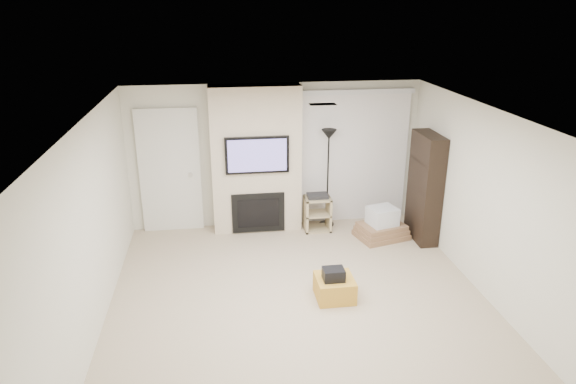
{
  "coord_description": "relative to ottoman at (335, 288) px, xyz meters",
  "views": [
    {
      "loc": [
        -0.99,
        -5.73,
        3.76
      ],
      "look_at": [
        0.0,
        1.2,
        1.15
      ],
      "focal_mm": 32.0,
      "sensor_mm": 36.0,
      "label": 1
    }
  ],
  "objects": [
    {
      "name": "av_stand",
      "position": [
        0.2,
        2.2,
        0.2
      ],
      "size": [
        0.45,
        0.38,
        0.66
      ],
      "color": "tan",
      "rests_on": "floor"
    },
    {
      "name": "bookshelf",
      "position": [
        1.86,
        1.62,
        0.75
      ],
      "size": [
        0.3,
        0.8,
        1.8
      ],
      "color": "black",
      "rests_on": "floor"
    },
    {
      "name": "ceiling",
      "position": [
        -0.48,
        -0.12,
        2.35
      ],
      "size": [
        5.0,
        5.5,
        0.0
      ],
      "primitive_type": "cube",
      "color": "white",
      "rests_on": "wall_back"
    },
    {
      "name": "wall_back",
      "position": [
        -0.48,
        2.63,
        1.1
      ],
      "size": [
        5.0,
        0.0,
        2.5
      ],
      "primitive_type": "cube",
      "rotation": [
        1.57,
        0.0,
        0.0
      ],
      "color": "silver",
      "rests_on": "ground"
    },
    {
      "name": "floor_lamp",
      "position": [
        0.4,
        2.38,
        1.22
      ],
      "size": [
        0.26,
        0.26,
        1.74
      ],
      "color": "black",
      "rests_on": "floor"
    },
    {
      "name": "wall_right",
      "position": [
        2.02,
        -0.12,
        1.1
      ],
      "size": [
        0.0,
        5.5,
        2.5
      ],
      "primitive_type": "cube",
      "rotation": [
        1.57,
        0.0,
        1.57
      ],
      "color": "silver",
      "rests_on": "ground"
    },
    {
      "name": "ottoman",
      "position": [
        0.0,
        0.0,
        0.0
      ],
      "size": [
        0.5,
        0.5,
        0.3
      ],
      "primitive_type": "cube",
      "rotation": [
        0.0,
        0.0,
        0.0
      ],
      "color": "gold",
      "rests_on": "floor"
    },
    {
      "name": "vertical_blinds",
      "position": [
        0.92,
        2.58,
        1.12
      ],
      "size": [
        1.98,
        0.1,
        2.37
      ],
      "color": "silver",
      "rests_on": "floor"
    },
    {
      "name": "wall_left",
      "position": [
        -2.98,
        -0.12,
        1.1
      ],
      "size": [
        0.0,
        5.5,
        2.5
      ],
      "primitive_type": "cube",
      "rotation": [
        1.57,
        0.0,
        1.57
      ],
      "color": "silver",
      "rests_on": "ground"
    },
    {
      "name": "wall_front",
      "position": [
        -0.48,
        -2.87,
        1.1
      ],
      "size": [
        5.0,
        0.0,
        2.5
      ],
      "primitive_type": "cube",
      "rotation": [
        1.57,
        0.0,
        0.0
      ],
      "color": "silver",
      "rests_on": "ground"
    },
    {
      "name": "floor",
      "position": [
        -0.48,
        -0.12,
        -0.15
      ],
      "size": [
        5.0,
        5.5,
        0.0
      ],
      "primitive_type": "cube",
      "color": "tan",
      "rests_on": "ground"
    },
    {
      "name": "fireplace_wall",
      "position": [
        -0.83,
        2.42,
        1.09
      ],
      "size": [
        1.5,
        0.47,
        2.5
      ],
      "color": "beige",
      "rests_on": "floor"
    },
    {
      "name": "box_stack",
      "position": [
        1.21,
        1.73,
        0.05
      ],
      "size": [
        0.93,
        0.79,
        0.54
      ],
      "color": "#8C6646",
      "rests_on": "floor"
    },
    {
      "name": "hvac_vent",
      "position": [
        -0.08,
        0.68,
        2.35
      ],
      "size": [
        0.35,
        0.18,
        0.01
      ],
      "primitive_type": "cube",
      "color": "silver",
      "rests_on": "ceiling"
    },
    {
      "name": "black_bag",
      "position": [
        -0.03,
        -0.04,
        0.23
      ],
      "size": [
        0.28,
        0.22,
        0.16
      ],
      "primitive_type": "cube",
      "rotation": [
        0.0,
        0.0,
        0.0
      ],
      "color": "black",
      "rests_on": "ottoman"
    },
    {
      "name": "entry_door",
      "position": [
        -2.28,
        2.59,
        0.9
      ],
      "size": [
        1.02,
        0.11,
        2.14
      ],
      "color": "silver",
      "rests_on": "floor"
    }
  ]
}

